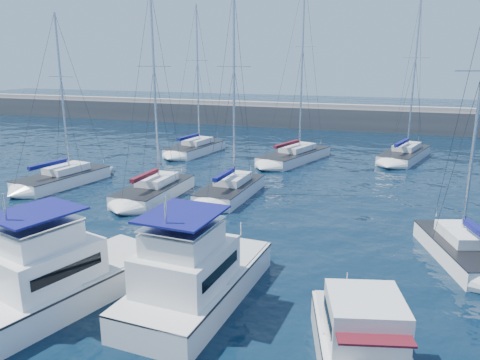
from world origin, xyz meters
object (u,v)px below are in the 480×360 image
(motor_yacht_port_inner, at_px, (62,278))
(sailboat_mid_e, at_px, (466,250))
(sailboat_back_b, at_px, (295,156))
(motor_yacht_stbd_inner, at_px, (194,279))
(sailboat_mid_b, at_px, (155,190))
(sailboat_mid_a, at_px, (63,178))
(sailboat_back_a, at_px, (196,148))
(sailboat_back_c, at_px, (405,154))
(sailboat_mid_c, at_px, (231,189))
(motor_yacht_stbd_outer, at_px, (360,342))

(motor_yacht_port_inner, xyz_separation_m, sailboat_mid_e, (16.70, 10.10, -0.59))
(sailboat_back_b, bearing_deg, motor_yacht_port_inner, -78.15)
(motor_yacht_stbd_inner, height_order, sailboat_mid_b, sailboat_mid_b)
(motor_yacht_port_inner, bearing_deg, sailboat_mid_a, 144.66)
(sailboat_mid_b, relative_size, sailboat_back_a, 0.97)
(sailboat_mid_a, bearing_deg, sailboat_back_c, 46.03)
(sailboat_mid_c, relative_size, sailboat_back_a, 0.97)
(motor_yacht_stbd_inner, height_order, sailboat_back_a, sailboat_back_a)
(sailboat_back_c, bearing_deg, motor_yacht_stbd_outer, -77.05)
(sailboat_mid_e, relative_size, sailboat_back_a, 0.97)
(sailboat_mid_a, relative_size, sailboat_mid_c, 0.91)
(sailboat_mid_c, bearing_deg, sailboat_back_a, 125.25)
(sailboat_back_a, xyz_separation_m, sailboat_back_c, (21.45, 3.76, -0.01))
(sailboat_mid_c, bearing_deg, motor_yacht_stbd_outer, -55.74)
(sailboat_back_a, relative_size, sailboat_back_c, 0.97)
(motor_yacht_port_inner, height_order, sailboat_back_a, sailboat_back_a)
(sailboat_back_a, relative_size, sailboat_back_b, 0.88)
(sailboat_back_b, distance_m, sailboat_back_c, 11.27)
(sailboat_mid_e, bearing_deg, sailboat_back_a, 121.42)
(sailboat_mid_a, relative_size, sailboat_back_c, 0.85)
(sailboat_mid_b, relative_size, sailboat_back_b, 0.85)
(motor_yacht_stbd_outer, height_order, sailboat_mid_e, sailboat_mid_e)
(motor_yacht_stbd_outer, height_order, sailboat_back_b, sailboat_back_b)
(sailboat_back_a, bearing_deg, motor_yacht_port_inner, -67.26)
(motor_yacht_port_inner, bearing_deg, motor_yacht_stbd_outer, 14.03)
(sailboat_mid_c, height_order, sailboat_back_b, sailboat_back_b)
(sailboat_back_b, bearing_deg, sailboat_mid_c, -79.86)
(sailboat_mid_b, bearing_deg, sailboat_back_c, 49.50)
(motor_yacht_stbd_inner, bearing_deg, sailboat_back_a, 117.37)
(sailboat_mid_a, bearing_deg, sailboat_back_b, 53.06)
(motor_yacht_stbd_inner, relative_size, motor_yacht_stbd_outer, 1.50)
(motor_yacht_stbd_inner, distance_m, sailboat_back_a, 32.10)
(motor_yacht_port_inner, bearing_deg, sailboat_mid_c, 100.96)
(sailboat_back_a, bearing_deg, sailboat_back_c, 18.96)
(sailboat_mid_e, bearing_deg, sailboat_mid_b, 148.94)
(sailboat_mid_b, height_order, sailboat_mid_e, sailboat_mid_b)
(motor_yacht_stbd_outer, bearing_deg, sailboat_mid_c, 107.23)
(sailboat_mid_a, height_order, sailboat_mid_b, sailboat_mid_b)
(sailboat_mid_e, distance_m, sailboat_back_a, 32.09)
(motor_yacht_port_inner, distance_m, motor_yacht_stbd_inner, 5.57)
(motor_yacht_port_inner, xyz_separation_m, sailboat_back_a, (-7.59, 31.06, -0.60))
(sailboat_mid_e, xyz_separation_m, sailboat_back_a, (-24.29, 20.96, -0.01))
(sailboat_mid_a, xyz_separation_m, sailboat_mid_b, (8.83, -0.82, 0.02))
(motor_yacht_port_inner, distance_m, sailboat_mid_c, 17.03)
(sailboat_mid_c, relative_size, sailboat_back_b, 0.85)
(sailboat_mid_a, height_order, sailboat_back_c, sailboat_back_c)
(motor_yacht_stbd_outer, height_order, sailboat_mid_c, sailboat_mid_c)
(sailboat_mid_a, distance_m, sailboat_back_a, 16.11)
(sailboat_mid_b, distance_m, sailboat_back_a, 16.56)
(sailboat_mid_e, bearing_deg, sailboat_back_c, 78.76)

